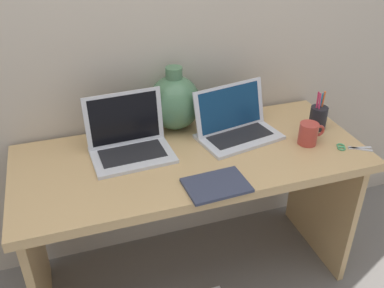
{
  "coord_description": "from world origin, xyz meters",
  "views": [
    {
      "loc": [
        -0.47,
        -1.42,
        1.68
      ],
      "look_at": [
        0.0,
        0.0,
        0.77
      ],
      "focal_mm": 39.98,
      "sensor_mm": 36.0,
      "label": 1
    }
  ],
  "objects_px": {
    "green_vase": "(175,102)",
    "scissors": "(348,148)",
    "laptop_right": "(235,123)",
    "laptop_left": "(129,138)",
    "coffee_mug": "(309,133)",
    "pen_cup": "(318,117)",
    "notebook_stack": "(216,185)"
  },
  "relations": [
    {
      "from": "laptop_right",
      "to": "green_vase",
      "type": "bearing_deg",
      "value": 146.52
    },
    {
      "from": "notebook_stack",
      "to": "pen_cup",
      "type": "relative_size",
      "value": 1.28
    },
    {
      "from": "coffee_mug",
      "to": "laptop_right",
      "type": "bearing_deg",
      "value": 148.21
    },
    {
      "from": "laptop_right",
      "to": "green_vase",
      "type": "height_order",
      "value": "green_vase"
    },
    {
      "from": "notebook_stack",
      "to": "pen_cup",
      "type": "bearing_deg",
      "value": 24.53
    },
    {
      "from": "pen_cup",
      "to": "coffee_mug",
      "type": "bearing_deg",
      "value": -136.73
    },
    {
      "from": "laptop_left",
      "to": "scissors",
      "type": "relative_size",
      "value": 2.34
    },
    {
      "from": "green_vase",
      "to": "scissors",
      "type": "height_order",
      "value": "green_vase"
    },
    {
      "from": "notebook_stack",
      "to": "scissors",
      "type": "relative_size",
      "value": 1.6
    },
    {
      "from": "laptop_right",
      "to": "notebook_stack",
      "type": "height_order",
      "value": "laptop_right"
    },
    {
      "from": "pen_cup",
      "to": "notebook_stack",
      "type": "bearing_deg",
      "value": -155.47
    },
    {
      "from": "notebook_stack",
      "to": "coffee_mug",
      "type": "height_order",
      "value": "coffee_mug"
    },
    {
      "from": "notebook_stack",
      "to": "coffee_mug",
      "type": "xyz_separation_m",
      "value": [
        0.49,
        0.17,
        0.04
      ]
    },
    {
      "from": "green_vase",
      "to": "coffee_mug",
      "type": "bearing_deg",
      "value": -32.58
    },
    {
      "from": "laptop_right",
      "to": "coffee_mug",
      "type": "bearing_deg",
      "value": -31.79
    },
    {
      "from": "green_vase",
      "to": "notebook_stack",
      "type": "bearing_deg",
      "value": -88.07
    },
    {
      "from": "scissors",
      "to": "laptop_right",
      "type": "bearing_deg",
      "value": 148.01
    },
    {
      "from": "scissors",
      "to": "green_vase",
      "type": "bearing_deg",
      "value": 147.47
    },
    {
      "from": "laptop_left",
      "to": "notebook_stack",
      "type": "bearing_deg",
      "value": -53.31
    },
    {
      "from": "laptop_left",
      "to": "coffee_mug",
      "type": "xyz_separation_m",
      "value": [
        0.75,
        -0.18,
        -0.02
      ]
    },
    {
      "from": "green_vase",
      "to": "scissors",
      "type": "xyz_separation_m",
      "value": [
        0.65,
        -0.41,
        -0.12
      ]
    },
    {
      "from": "coffee_mug",
      "to": "laptop_left",
      "type": "bearing_deg",
      "value": 166.54
    },
    {
      "from": "green_vase",
      "to": "scissors",
      "type": "bearing_deg",
      "value": -32.53
    },
    {
      "from": "pen_cup",
      "to": "scissors",
      "type": "xyz_separation_m",
      "value": [
        0.03,
        -0.2,
        -0.05
      ]
    },
    {
      "from": "laptop_left",
      "to": "laptop_right",
      "type": "relative_size",
      "value": 0.88
    },
    {
      "from": "coffee_mug",
      "to": "green_vase",
      "type": "bearing_deg",
      "value": 147.42
    },
    {
      "from": "green_vase",
      "to": "notebook_stack",
      "type": "distance_m",
      "value": 0.51
    },
    {
      "from": "laptop_left",
      "to": "pen_cup",
      "type": "distance_m",
      "value": 0.86
    },
    {
      "from": "scissors",
      "to": "laptop_left",
      "type": "bearing_deg",
      "value": 163.16
    },
    {
      "from": "coffee_mug",
      "to": "scissors",
      "type": "height_order",
      "value": "coffee_mug"
    },
    {
      "from": "notebook_stack",
      "to": "laptop_left",
      "type": "bearing_deg",
      "value": 126.69
    },
    {
      "from": "laptop_left",
      "to": "scissors",
      "type": "distance_m",
      "value": 0.93
    }
  ]
}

